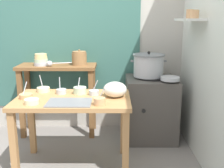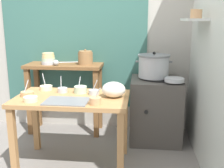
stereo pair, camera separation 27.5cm
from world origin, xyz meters
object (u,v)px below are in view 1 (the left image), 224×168
object	(u,v)px
wide_pan	(170,79)
prep_bowl_5	(94,92)
steamer_pot	(148,65)
prep_bowl_2	(32,101)
back_shelf_table	(58,82)
stove_block	(151,108)
prep_bowl_0	(26,96)
prep_bowl_3	(80,90)
serving_tray	(69,102)
prep_table	(73,109)
prep_bowl_6	(61,91)
bowl_stack_enamel	(41,60)
ladle	(51,64)
prep_bowl_4	(100,101)
prep_bowl_1	(43,89)
plastic_bag	(115,89)
clay_pot	(79,58)

from	to	relation	value
wide_pan	prep_bowl_5	xyz separation A→B (m)	(-0.83, -0.40, -0.05)
steamer_pot	prep_bowl_2	xyz separation A→B (m)	(-1.15, -0.92, -0.17)
back_shelf_table	stove_block	distance (m)	1.20
prep_bowl_0	prep_bowl_3	xyz separation A→B (m)	(0.49, 0.17, 0.01)
serving_tray	prep_table	bearing A→B (deg)	87.61
prep_table	prep_bowl_6	world-z (taller)	prep_bowl_6
prep_table	bowl_stack_enamel	size ratio (longest dim) A/B	6.28
prep_table	ladle	size ratio (longest dim) A/B	3.76
prep_bowl_4	prep_bowl_6	distance (m)	0.55
prep_bowl_1	plastic_bag	bearing A→B (deg)	-14.60
prep_bowl_4	prep_bowl_1	bearing A→B (deg)	143.52
back_shelf_table	prep_bowl_0	xyz separation A→B (m)	(-0.13, -0.86, 0.07)
ladle	prep_bowl_1	xyz separation A→B (m)	(0.03, -0.50, -0.19)
ladle	prep_table	bearing A→B (deg)	-63.31
steamer_pot	prep_bowl_1	distance (m)	1.26
prep_table	plastic_bag	distance (m)	0.45
clay_pot	plastic_bag	xyz separation A→B (m)	(0.44, -0.80, -0.19)
bowl_stack_enamel	ladle	world-z (taller)	bowl_stack_enamel
prep_table	wide_pan	distance (m)	1.16
prep_bowl_0	prep_bowl_6	world-z (taller)	prep_bowl_6
stove_block	prep_bowl_2	distance (m)	1.53
prep_table	serving_tray	size ratio (longest dim) A/B	2.75
prep_bowl_2	prep_bowl_4	distance (m)	0.61
back_shelf_table	plastic_bag	bearing A→B (deg)	-48.36
clay_pot	ladle	distance (m)	0.35
prep_table	back_shelf_table	distance (m)	0.89
prep_table	prep_bowl_4	distance (m)	0.38
prep_table	prep_bowl_2	bearing A→B (deg)	-149.11
ladle	prep_bowl_3	xyz separation A→B (m)	(0.42, -0.58, -0.18)
prep_table	prep_bowl_3	size ratio (longest dim) A/B	6.68
prep_bowl_2	prep_bowl_3	world-z (taller)	prep_bowl_3
steamer_pot	ladle	bearing A→B (deg)	179.82
prep_bowl_0	prep_bowl_2	bearing A→B (deg)	-58.86
serving_tray	prep_bowl_2	size ratio (longest dim) A/B	3.12
bowl_stack_enamel	serving_tray	size ratio (longest dim) A/B	0.44
back_shelf_table	clay_pot	xyz separation A→B (m)	(0.28, 0.00, 0.30)
prep_bowl_3	prep_bowl_4	distance (m)	0.43
clay_pot	prep_bowl_2	size ratio (longest dim) A/B	1.51
clay_pot	prep_bowl_4	size ratio (longest dim) A/B	1.24
ladle	prep_bowl_6	xyz separation A→B (m)	(0.23, -0.58, -0.19)
back_shelf_table	plastic_bag	world-z (taller)	back_shelf_table
wide_pan	prep_bowl_1	xyz separation A→B (m)	(-1.37, -0.28, -0.05)
back_shelf_table	prep_bowl_3	xyz separation A→B (m)	(0.36, -0.69, 0.08)
stove_block	plastic_bag	xyz separation A→B (m)	(-0.44, -0.67, 0.41)
plastic_bag	prep_bowl_6	bearing A→B (deg)	167.75
prep_table	prep_bowl_6	bearing A→B (deg)	133.55
serving_tray	prep_bowl_5	size ratio (longest dim) A/B	2.62
ladle	prep_bowl_5	xyz separation A→B (m)	(0.56, -0.62, -0.19)
back_shelf_table	stove_block	size ratio (longest dim) A/B	1.23
wide_pan	clay_pot	bearing A→B (deg)	162.86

